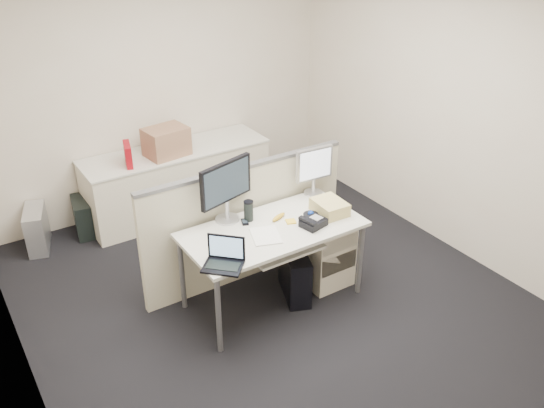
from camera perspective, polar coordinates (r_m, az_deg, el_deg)
floor at (r=5.17m, az=0.07°, el=-9.41°), size 4.00×4.50×0.01m
wall_back at (r=6.36m, az=-11.24°, el=11.29°), size 4.00×0.02×2.70m
wall_front at (r=3.10m, az=23.77°, el=-10.22°), size 4.00×0.02×2.70m
wall_right at (r=5.73m, az=17.31°, el=8.67°), size 0.02×4.50×2.70m
desk at (r=4.78m, az=0.08°, el=-3.06°), size 1.50×0.75×0.73m
keyboard_tray at (r=4.68m, az=1.28°, el=-4.49°), size 0.62×0.32×0.02m
drawer_pedestal at (r=5.27m, az=4.81°, el=-4.27°), size 0.40×0.55×0.65m
cubicle_partition at (r=5.17m, az=-2.61°, el=-1.98°), size 2.00×0.06×1.10m
back_counter at (r=6.44m, az=-9.32°, el=2.19°), size 2.00×0.60×0.72m
monitor_main at (r=4.75m, az=-4.55°, el=1.22°), size 0.57×0.34×0.54m
monitor_small at (r=5.21m, az=4.17°, el=3.23°), size 0.38×0.21×0.44m
laptop at (r=4.22m, az=-4.93°, el=-5.09°), size 0.36×0.35×0.22m
trackball at (r=4.88m, az=3.85°, el=-1.24°), size 0.17×0.17×0.05m
desk_phone at (r=4.78m, az=4.12°, el=-1.86°), size 0.23×0.20×0.06m
paper_stack at (r=4.63m, az=-0.63°, el=-3.16°), size 0.30×0.34×0.01m
sticky_pad at (r=4.83m, az=1.87°, el=-1.73°), size 0.10×0.10×0.01m
travel_mug at (r=4.83m, az=-2.34°, el=-0.73°), size 0.09×0.09×0.17m
banana at (r=4.87m, az=0.66°, el=-1.28°), size 0.18×0.10×0.04m
cellphone at (r=4.83m, az=-2.71°, el=-1.79°), size 0.09×0.11×0.01m
manila_folders at (r=4.97m, az=5.72°, el=-0.30°), size 0.25×0.31×0.11m
keyboard at (r=4.72m, az=1.52°, el=-3.86°), size 0.43×0.27×0.02m
pc_tower_desk at (r=5.09m, az=2.29°, el=-6.92°), size 0.35×0.51×0.44m
pc_tower_spare_dark at (r=6.32m, az=-18.24°, el=-1.22°), size 0.23×0.43×0.38m
pc_tower_spare_silver at (r=6.21m, az=-22.26°, el=-2.29°), size 0.31×0.49×0.43m
cardboard_box_left at (r=6.12m, az=-10.43°, el=6.01°), size 0.46×0.37×0.32m
cardboard_box_right at (r=6.31m, az=-9.93°, el=6.36°), size 0.34×0.26×0.24m
red_binder at (r=5.98m, az=-14.07°, el=4.70°), size 0.13×0.27×0.25m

